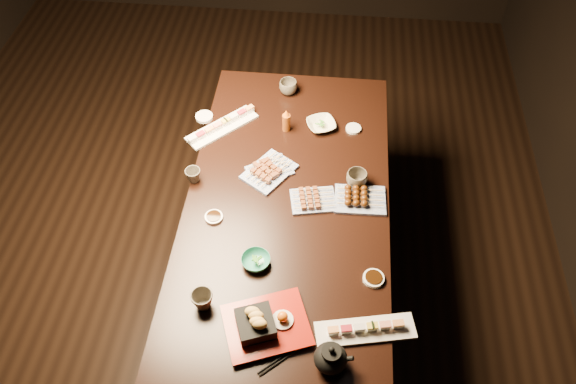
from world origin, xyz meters
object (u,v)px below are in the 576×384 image
object	(u,v)px
condiment_bottle	(286,120)
yakitori_plate_right	(313,198)
edamame_bowl_cream	(321,125)
teacup_mid_right	(357,179)
tempura_tray	(266,321)
yakitori_plate_center	(269,168)
edamame_bowl_green	(256,261)
yakitori_plate_left	(269,169)
teacup_far_right	(288,87)
teacup_far_left	(193,175)
dining_table	(287,251)
sushi_platter_near	(366,328)
teapot	(331,356)
teacup_near_left	(203,300)
sushi_platter_far	(222,125)

from	to	relation	value
condiment_bottle	yakitori_plate_right	bearing A→B (deg)	-69.79
edamame_bowl_cream	condiment_bottle	distance (m)	0.18
edamame_bowl_cream	teacup_mid_right	distance (m)	0.40
tempura_tray	yakitori_plate_center	bearing A→B (deg)	75.27
teacup_mid_right	edamame_bowl_green	bearing A→B (deg)	-130.35
yakitori_plate_left	tempura_tray	size ratio (longest dim) A/B	0.76
yakitori_plate_right	edamame_bowl_green	distance (m)	0.41
yakitori_plate_left	edamame_bowl_cream	size ratio (longest dim) A/B	1.69
yakitori_plate_left	tempura_tray	xyz separation A→B (m)	(0.08, -0.77, 0.03)
yakitori_plate_center	teacup_far_right	world-z (taller)	teacup_far_right
teacup_far_left	dining_table	bearing A→B (deg)	-12.28
tempura_tray	teacup_far_right	world-z (taller)	tempura_tray
teacup_far_left	yakitori_plate_center	bearing A→B (deg)	14.41
dining_table	yakitori_plate_right	bearing A→B (deg)	-3.03
yakitori_plate_right	yakitori_plate_left	bearing A→B (deg)	133.77
sushi_platter_near	teacup_far_left	world-z (taller)	teacup_far_left
yakitori_plate_left	edamame_bowl_cream	bearing A→B (deg)	0.03
edamame_bowl_green	teacup_mid_right	bearing A→B (deg)	49.65
sushi_platter_near	teacup_mid_right	size ratio (longest dim) A/B	3.90
teapot	edamame_bowl_cream	bearing A→B (deg)	95.43
edamame_bowl_green	teacup_mid_right	distance (m)	0.61
dining_table	yakitori_plate_right	xyz separation A→B (m)	(0.11, 0.02, 0.40)
yakitori_plate_right	teacup_mid_right	size ratio (longest dim) A/B	2.06
dining_table	teacup_far_right	distance (m)	0.86
edamame_bowl_cream	teacup_far_right	world-z (taller)	teacup_far_right
teacup_mid_right	edamame_bowl_cream	bearing A→B (deg)	116.87
teacup_far_left	condiment_bottle	bearing A→B (deg)	44.06
sushi_platter_near	teacup_near_left	bearing A→B (deg)	163.79
teacup_far_left	teacup_far_right	size ratio (longest dim) A/B	0.75
edamame_bowl_green	teacup_far_left	size ratio (longest dim) A/B	1.66
tempura_tray	teacup_far_left	size ratio (longest dim) A/B	4.31
edamame_bowl_green	teacup_near_left	world-z (taller)	teacup_near_left
yakitori_plate_right	condiment_bottle	bearing A→B (deg)	98.84
yakitori_plate_right	teacup_near_left	distance (m)	0.67
tempura_tray	teacup_far_right	bearing A→B (deg)	71.40
sushi_platter_far	edamame_bowl_green	size ratio (longest dim) A/B	3.19
tempura_tray	teapot	bearing A→B (deg)	-46.48
dining_table	sushi_platter_far	bearing A→B (deg)	115.18
teacup_near_left	teacup_far_right	bearing A→B (deg)	81.02
teapot	teacup_far_left	bearing A→B (deg)	129.72
edamame_bowl_green	teacup_mid_right	world-z (taller)	teacup_mid_right
teacup_far_right	teacup_mid_right	bearing A→B (deg)	-58.62
teacup_mid_right	teapot	xyz separation A→B (m)	(-0.08, -0.86, 0.02)
yakitori_plate_left	teacup_far_right	size ratio (longest dim) A/B	2.46
yakitori_plate_right	yakitori_plate_left	world-z (taller)	yakitori_plate_left
dining_table	teapot	distance (m)	0.87
sushi_platter_near	teacup_far_right	distance (m)	1.39
teacup_mid_right	condiment_bottle	size ratio (longest dim) A/B	0.77
yakitori_plate_center	condiment_bottle	bearing A→B (deg)	47.13
dining_table	teapot	size ratio (longest dim) A/B	12.65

